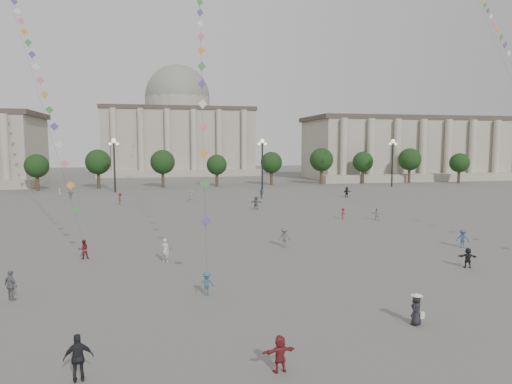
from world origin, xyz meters
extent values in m
plane|color=#5C5A57|center=(0.00, 0.00, 0.00)|extent=(360.00, 360.00, 0.00)
cube|color=#A49B8A|center=(75.00, 95.00, 8.00)|extent=(80.00, 22.00, 16.00)
cube|color=#483B35|center=(75.00, 95.00, 16.60)|extent=(81.60, 22.44, 1.20)
cube|color=#A49B8A|center=(75.00, 82.00, 1.00)|extent=(84.00, 4.00, 2.00)
cube|color=#A49B8A|center=(0.00, 130.00, 10.00)|extent=(46.00, 30.00, 20.00)
cube|color=#483B35|center=(0.00, 130.00, 20.60)|extent=(46.92, 30.60, 1.20)
cube|color=#A49B8A|center=(0.00, 113.00, 1.00)|extent=(48.30, 4.00, 2.00)
cylinder|color=#A49B8A|center=(0.00, 130.00, 22.50)|extent=(21.00, 21.00, 5.00)
sphere|color=gray|center=(0.00, 130.00, 25.00)|extent=(21.00, 21.00, 21.00)
cylinder|color=#3A2D1D|center=(-30.00, 78.00, 1.76)|extent=(0.70, 0.70, 3.52)
sphere|color=black|center=(-30.00, 78.00, 5.44)|extent=(5.12, 5.12, 5.12)
cylinder|color=#3A2D1D|center=(-18.00, 78.00, 1.76)|extent=(0.70, 0.70, 3.52)
sphere|color=black|center=(-18.00, 78.00, 5.44)|extent=(5.12, 5.12, 5.12)
cylinder|color=#3A2D1D|center=(-6.00, 78.00, 1.76)|extent=(0.70, 0.70, 3.52)
sphere|color=black|center=(-6.00, 78.00, 5.44)|extent=(5.12, 5.12, 5.12)
cylinder|color=#3A2D1D|center=(6.00, 78.00, 1.76)|extent=(0.70, 0.70, 3.52)
sphere|color=black|center=(6.00, 78.00, 5.44)|extent=(5.12, 5.12, 5.12)
cylinder|color=#3A2D1D|center=(18.00, 78.00, 1.76)|extent=(0.70, 0.70, 3.52)
sphere|color=black|center=(18.00, 78.00, 5.44)|extent=(5.12, 5.12, 5.12)
cylinder|color=#3A2D1D|center=(30.00, 78.00, 1.76)|extent=(0.70, 0.70, 3.52)
sphere|color=black|center=(30.00, 78.00, 5.44)|extent=(5.12, 5.12, 5.12)
cylinder|color=#3A2D1D|center=(42.00, 78.00, 1.76)|extent=(0.70, 0.70, 3.52)
sphere|color=black|center=(42.00, 78.00, 5.44)|extent=(5.12, 5.12, 5.12)
cylinder|color=#3A2D1D|center=(54.00, 78.00, 1.76)|extent=(0.70, 0.70, 3.52)
sphere|color=black|center=(54.00, 78.00, 5.44)|extent=(5.12, 5.12, 5.12)
cylinder|color=#3A2D1D|center=(66.00, 78.00, 1.76)|extent=(0.70, 0.70, 3.52)
sphere|color=black|center=(66.00, 78.00, 5.44)|extent=(5.12, 5.12, 5.12)
cylinder|color=#262628|center=(-15.00, 70.00, 5.00)|extent=(0.36, 0.36, 10.00)
sphere|color=#FFE5B2|center=(-15.00, 70.00, 10.20)|extent=(0.90, 0.90, 0.90)
sphere|color=#FFE5B2|center=(-15.70, 70.00, 9.60)|extent=(0.60, 0.60, 0.60)
sphere|color=#FFE5B2|center=(-14.30, 70.00, 9.60)|extent=(0.60, 0.60, 0.60)
cylinder|color=#262628|center=(15.00, 70.00, 5.00)|extent=(0.36, 0.36, 10.00)
sphere|color=#FFE5B2|center=(15.00, 70.00, 10.20)|extent=(0.90, 0.90, 0.90)
sphere|color=#FFE5B2|center=(14.30, 70.00, 9.60)|extent=(0.60, 0.60, 0.60)
sphere|color=#FFE5B2|center=(15.70, 70.00, 9.60)|extent=(0.60, 0.60, 0.60)
cylinder|color=#262628|center=(45.00, 70.00, 5.00)|extent=(0.36, 0.36, 10.00)
sphere|color=#FFE5B2|center=(45.00, 70.00, 10.20)|extent=(0.90, 0.90, 0.90)
sphere|color=#FFE5B2|center=(44.30, 70.00, 9.60)|extent=(0.60, 0.60, 0.60)
sphere|color=#FFE5B2|center=(45.70, 70.00, 9.60)|extent=(0.60, 0.60, 0.60)
imported|color=#345375|center=(11.26, 54.04, 0.88)|extent=(1.10, 0.91, 1.76)
imported|color=black|center=(16.65, 5.93, 0.77)|extent=(1.50, 0.92, 1.55)
imported|color=silver|center=(-1.14, 52.50, 0.90)|extent=(1.22, 1.74, 1.81)
imported|color=#57575B|center=(4.86, 15.70, 0.88)|extent=(1.29, 0.97, 1.77)
imported|color=#BCBCB7|center=(20.26, 27.90, 0.79)|extent=(1.48, 1.21, 1.58)
imported|color=#9B2A3C|center=(16.37, 29.44, 0.74)|extent=(1.09, 1.03, 1.49)
imported|color=black|center=(26.56, 52.22, 0.94)|extent=(1.83, 1.10, 1.88)
imported|color=beige|center=(-23.89, 62.65, 0.79)|extent=(0.63, 0.69, 1.59)
imported|color=slate|center=(7.43, 40.41, 0.96)|extent=(1.84, 1.35, 1.92)
imported|color=silver|center=(-5.90, 12.41, 0.96)|extent=(0.84, 0.77, 1.93)
imported|color=#334D72|center=(20.68, 12.04, 0.85)|extent=(1.25, 1.19, 1.70)
imported|color=slate|center=(-21.63, 60.29, 0.83)|extent=(1.05, 0.69, 1.66)
imported|color=maroon|center=(-12.44, 50.37, 0.92)|extent=(0.82, 1.26, 1.84)
imported|color=maroon|center=(-1.49, -6.66, 0.77)|extent=(1.48, 0.62, 1.55)
imported|color=slate|center=(-15.08, 5.07, 0.93)|extent=(1.12, 1.05, 1.86)
imported|color=black|center=(-9.46, -5.77, 0.97)|extent=(1.19, 0.64, 1.93)
imported|color=maroon|center=(-12.44, 14.83, 0.80)|extent=(0.91, 0.79, 1.60)
imported|color=#345576|center=(-3.46, 3.63, 0.74)|extent=(1.06, 0.76, 1.48)
imported|color=black|center=(6.71, -3.34, 0.82)|extent=(0.95, 0.89, 1.63)
cone|color=white|center=(6.71, -3.34, 1.62)|extent=(0.52, 0.52, 0.14)
cylinder|color=white|center=(6.71, -3.34, 1.56)|extent=(0.60, 0.60, 0.02)
cube|color=white|center=(6.96, -3.49, 0.55)|extent=(0.22, 0.10, 0.35)
cylinder|color=#3F3F3F|center=(-20.55, 31.54, 20.23)|extent=(0.02, 0.02, 52.76)
cube|color=#499F4A|center=(-13.09, 16.16, 3.93)|extent=(0.76, 0.25, 0.76)
cube|color=#F8A83A|center=(-13.74, 17.50, 5.88)|extent=(0.76, 0.25, 0.76)
cube|color=pink|center=(-14.39, 18.84, 7.68)|extent=(0.76, 0.25, 0.76)
cube|color=white|center=(-15.04, 20.17, 9.39)|extent=(0.76, 0.25, 0.76)
cube|color=#6E4F9E|center=(-15.68, 21.51, 11.04)|extent=(0.76, 0.25, 0.76)
cube|color=#499F4A|center=(-16.33, 22.85, 12.64)|extent=(0.76, 0.25, 0.76)
cube|color=#F8A83A|center=(-16.98, 24.18, 14.20)|extent=(0.76, 0.25, 0.76)
cube|color=pink|center=(-17.63, 25.52, 15.72)|extent=(0.76, 0.25, 0.76)
cube|color=white|center=(-18.28, 26.86, 17.22)|extent=(0.76, 0.25, 0.76)
cube|color=#6E4F9E|center=(-18.93, 28.19, 18.69)|extent=(0.76, 0.25, 0.76)
cube|color=#499F4A|center=(-19.58, 29.53, 20.15)|extent=(0.76, 0.25, 0.76)
cube|color=#F8A83A|center=(-20.22, 30.87, 21.58)|extent=(0.76, 0.25, 0.76)
cube|color=pink|center=(-20.87, 32.21, 22.99)|extent=(0.76, 0.25, 0.76)
cube|color=white|center=(-21.52, 33.54, 24.39)|extent=(0.76, 0.25, 0.76)
cube|color=#6E4F9E|center=(-22.17, 34.88, 25.77)|extent=(0.76, 0.25, 0.76)
cube|color=#6E4F9E|center=(-3.29, 5.67, 4.34)|extent=(0.76, 0.25, 0.76)
cube|color=#499F4A|center=(-3.13, 7.72, 6.63)|extent=(0.76, 0.25, 0.76)
cube|color=#F8A83A|center=(-2.97, 9.76, 8.74)|extent=(0.76, 0.25, 0.76)
cube|color=pink|center=(-2.80, 11.80, 10.74)|extent=(0.76, 0.25, 0.76)
cube|color=white|center=(-2.64, 13.84, 12.67)|extent=(0.76, 0.25, 0.76)
cube|color=#6E4F9E|center=(-2.47, 15.89, 14.54)|extent=(0.76, 0.25, 0.76)
cube|color=#499F4A|center=(-2.31, 17.93, 16.37)|extent=(0.76, 0.25, 0.76)
cube|color=#F8A83A|center=(-2.15, 19.97, 18.16)|extent=(0.76, 0.25, 0.76)
cube|color=pink|center=(-1.98, 22.01, 19.91)|extent=(0.76, 0.25, 0.76)
cube|color=white|center=(-1.82, 24.05, 21.64)|extent=(0.76, 0.25, 0.76)
cube|color=#6E4F9E|center=(-1.66, 26.10, 23.33)|extent=(0.76, 0.25, 0.76)
cube|color=#499F4A|center=(-1.49, 28.14, 25.01)|extent=(0.76, 0.25, 0.76)
cylinder|color=#3F3F3F|center=(34.56, 24.98, 19.81)|extent=(0.02, 0.02, 58.66)
cube|color=white|center=(33.50, 22.66, 19.88)|extent=(0.76, 0.25, 0.76)
cube|color=#6E4F9E|center=(34.20, 24.21, 21.18)|extent=(0.76, 0.25, 0.76)
cube|color=#499F4A|center=(34.91, 25.75, 22.46)|extent=(0.76, 0.25, 0.76)
cube|color=#F8A83A|center=(35.61, 27.29, 23.72)|extent=(0.76, 0.25, 0.76)
cube|color=pink|center=(36.32, 28.84, 24.98)|extent=(0.76, 0.25, 0.76)
cube|color=white|center=(37.02, 30.38, 26.22)|extent=(0.76, 0.25, 0.76)
cube|color=#6E4F9E|center=(37.73, 31.92, 27.45)|extent=(0.76, 0.25, 0.76)
cube|color=#499F4A|center=(38.44, 33.47, 28.67)|extent=(0.76, 0.25, 0.76)
cube|color=#F8A83A|center=(39.14, 35.01, 29.88)|extent=(0.76, 0.25, 0.76)
camera|label=1|loc=(-6.15, -24.02, 9.30)|focal=32.00mm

